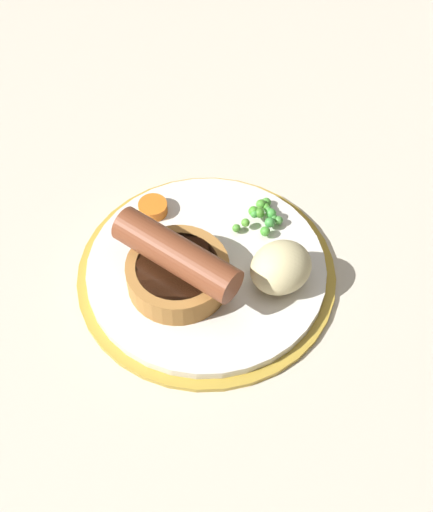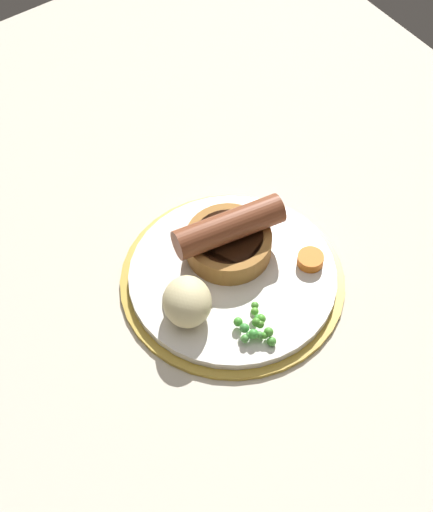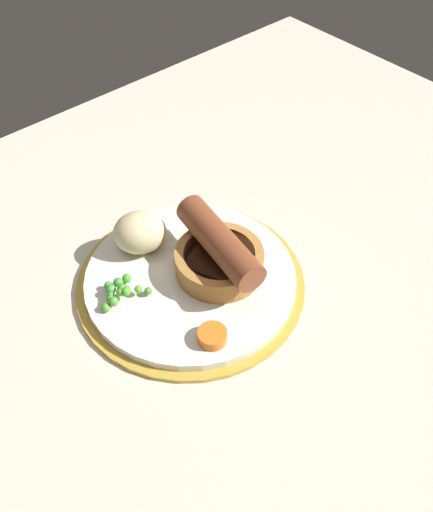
{
  "view_description": "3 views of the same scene",
  "coord_description": "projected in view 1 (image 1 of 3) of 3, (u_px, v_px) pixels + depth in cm",
  "views": [
    {
      "loc": [
        -35.15,
        -20.9,
        55.93
      ],
      "look_at": [
        -1.2,
        -4.05,
        5.48
      ],
      "focal_mm": 50.0,
      "sensor_mm": 36.0,
      "label": 1
    },
    {
      "loc": [
        39.25,
        -34.74,
        75.61
      ],
      "look_at": [
        -3.22,
        -4.5,
        6.96
      ],
      "focal_mm": 60.0,
      "sensor_mm": 36.0,
      "label": 2
    },
    {
      "loc": [
        21.19,
        26.97,
        48.02
      ],
      "look_at": [
        -3.89,
        -1.61,
        7.29
      ],
      "focal_mm": 40.0,
      "sensor_mm": 36.0,
      "label": 3
    }
  ],
  "objects": [
    {
      "name": "dinner_plate",
      "position": [
        206.0,
        272.0,
        0.64
      ],
      "size": [
        23.42,
        23.42,
        1.4
      ],
      "color": "#B79333",
      "rests_on": "dining_table"
    },
    {
      "name": "pea_pile",
      "position": [
        262.0,
        215.0,
        0.66
      ],
      "size": [
        5.07,
        3.93,
        1.83
      ],
      "color": "green",
      "rests_on": "dinner_plate"
    },
    {
      "name": "dining_table",
      "position": [
        184.0,
        257.0,
        0.68
      ],
      "size": [
        110.0,
        80.0,
        3.0
      ],
      "primitive_type": "cube",
      "color": "beige",
      "rests_on": "ground"
    },
    {
      "name": "potato_chunk_1",
      "position": [
        281.0,
        267.0,
        0.61
      ],
      "size": [
        7.21,
        6.96,
        4.33
      ],
      "primitive_type": "ellipsoid",
      "rotation": [
        0.0,
        0.0,
        1.04
      ],
      "color": "beige",
      "rests_on": "dinner_plate"
    },
    {
      "name": "sausage_pudding",
      "position": [
        177.0,
        267.0,
        0.61
      ],
      "size": [
        8.98,
        11.97,
        5.71
      ],
      "rotation": [
        0.0,
        0.0,
        1.4
      ],
      "color": "#AD7538",
      "rests_on": "dinner_plate"
    },
    {
      "name": "carrot_slice_0",
      "position": [
        153.0,
        208.0,
        0.67
      ],
      "size": [
        3.74,
        3.74,
        1.13
      ],
      "primitive_type": "cylinder",
      "rotation": [
        0.0,
        0.0,
        2.09
      ],
      "color": "orange",
      "rests_on": "dinner_plate"
    }
  ]
}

